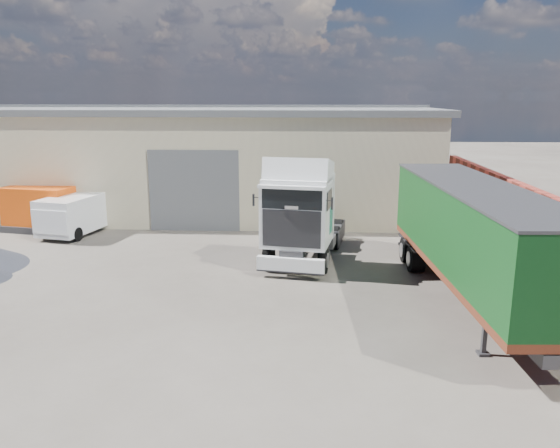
{
  "coord_description": "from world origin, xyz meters",
  "views": [
    {
      "loc": [
        2.99,
        -13.54,
        5.87
      ],
      "look_at": [
        2.15,
        3.0,
        1.98
      ],
      "focal_mm": 35.0,
      "sensor_mm": 36.0,
      "label": 1
    }
  ],
  "objects_px": {
    "orange_skip": "(42,211)",
    "panel_van": "(78,213)",
    "box_trailer": "(473,232)",
    "tractor_unit": "(302,218)"
  },
  "relations": [
    {
      "from": "panel_van",
      "to": "orange_skip",
      "type": "relative_size",
      "value": 1.27
    },
    {
      "from": "box_trailer",
      "to": "panel_van",
      "type": "xyz_separation_m",
      "value": [
        -14.76,
        7.56,
        -1.22
      ]
    },
    {
      "from": "panel_van",
      "to": "orange_skip",
      "type": "bearing_deg",
      "value": 176.86
    },
    {
      "from": "tractor_unit",
      "to": "orange_skip",
      "type": "relative_size",
      "value": 1.76
    },
    {
      "from": "tractor_unit",
      "to": "box_trailer",
      "type": "relative_size",
      "value": 0.59
    },
    {
      "from": "panel_van",
      "to": "box_trailer",
      "type": "bearing_deg",
      "value": -15.16
    },
    {
      "from": "panel_van",
      "to": "orange_skip",
      "type": "distance_m",
      "value": 1.91
    },
    {
      "from": "tractor_unit",
      "to": "panel_van",
      "type": "height_order",
      "value": "tractor_unit"
    },
    {
      "from": "orange_skip",
      "to": "panel_van",
      "type": "bearing_deg",
      "value": -3.99
    },
    {
      "from": "tractor_unit",
      "to": "box_trailer",
      "type": "distance_m",
      "value": 6.14
    }
  ]
}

